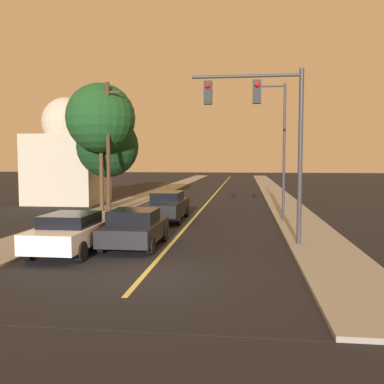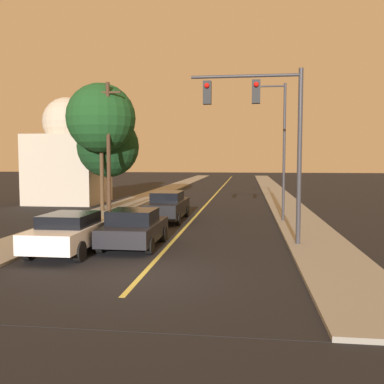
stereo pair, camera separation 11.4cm
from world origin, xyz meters
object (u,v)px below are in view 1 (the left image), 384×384
car_outer_lane_front (72,231)px  domed_building_left (68,157)px  tree_left_near (101,118)px  traffic_signal_mast (267,121)px  streetlamp_right (277,134)px  utility_pole_left (108,146)px  tree_left_far (108,147)px  car_near_lane_front (135,228)px  car_near_lane_second (168,206)px

car_outer_lane_front → domed_building_left: bearing=113.6°
domed_building_left → tree_left_near: bearing=-49.8°
traffic_signal_mast → streetlamp_right: (0.88, 6.43, -0.12)m
tree_left_near → domed_building_left: size_ratio=0.99×
utility_pole_left → tree_left_far: 4.01m
car_outer_lane_front → traffic_signal_mast: bearing=16.7°
streetlamp_right → tree_left_near: size_ratio=0.90×
car_near_lane_front → utility_pole_left: (-3.95, 8.94, 3.47)m
car_outer_lane_front → streetlamp_right: bearing=47.0°
car_outer_lane_front → streetlamp_right: (7.97, 8.56, 4.01)m
car_near_lane_front → domed_building_left: bearing=120.9°
car_near_lane_front → domed_building_left: 18.72m
streetlamp_right → utility_pole_left: utility_pole_left is taller
tree_left_far → traffic_signal_mast: bearing=-48.9°
car_near_lane_front → streetlamp_right: bearing=51.2°
utility_pole_left → car_near_lane_second: bearing=-23.2°
tree_left_near → tree_left_far: bearing=98.1°
utility_pole_left → tree_left_near: size_ratio=0.97×
tree_left_near → domed_building_left: 7.51m
streetlamp_right → traffic_signal_mast: bearing=-97.8°
car_outer_lane_front → tree_left_near: 13.08m
utility_pole_left → tree_left_far: size_ratio=1.24×
traffic_signal_mast → tree_left_far: bearing=131.1°
car_outer_lane_front → tree_left_far: tree_left_far is taller
car_outer_lane_front → tree_left_near: (-2.87, 11.63, 5.26)m
car_outer_lane_front → domed_building_left: domed_building_left is taller
car_near_lane_front → traffic_signal_mast: bearing=10.5°
tree_left_far → domed_building_left: size_ratio=0.77×
car_near_lane_front → traffic_signal_mast: traffic_signal_mast is taller
car_outer_lane_front → traffic_signal_mast: size_ratio=0.69×
car_near_lane_front → tree_left_far: tree_left_far is taller
domed_building_left → tree_left_far: bearing=-36.4°
car_near_lane_second → car_outer_lane_front: 8.68m
car_near_lane_second → domed_building_left: size_ratio=0.63×
car_near_lane_front → utility_pole_left: bearing=113.8°
car_near_lane_front → car_outer_lane_front: car_near_lane_front is taller
tree_left_far → utility_pole_left: bearing=-71.2°
car_outer_lane_front → streetlamp_right: size_ratio=0.64×
utility_pole_left → tree_left_near: (-0.97, 1.50, 1.81)m
car_near_lane_front → tree_left_near: tree_left_near is taller
utility_pole_left → tree_left_far: utility_pole_left is taller
car_near_lane_second → tree_left_far: size_ratio=0.81×
traffic_signal_mast → utility_pole_left: (-9.00, 8.01, -0.69)m
streetlamp_right → domed_building_left: domed_building_left is taller
tree_left_far → car_near_lane_front: bearing=-67.6°
traffic_signal_mast → domed_building_left: size_ratio=0.83×
tree_left_near → domed_building_left: (-4.59, 5.44, -2.42)m
car_outer_lane_front → tree_left_far: size_ratio=0.74×
car_near_lane_front → domed_building_left: size_ratio=0.49×
utility_pole_left → tree_left_far: bearing=108.8°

